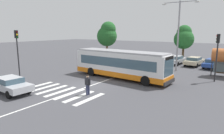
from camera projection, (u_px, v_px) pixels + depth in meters
name	position (u px, v px, depth m)	size (l,w,h in m)	color
ground_plane	(87.00, 85.00, 19.02)	(160.00, 160.00, 0.00)	#47474C
city_transit_bus	(121.00, 64.00, 21.69)	(11.41, 3.13, 3.06)	black
pedestrian_crossing_street	(88.00, 83.00, 16.00)	(0.58, 0.38, 1.72)	#333856
foreground_sedan	(10.00, 84.00, 16.62)	(4.57, 2.00, 1.35)	black
parked_car_red	(130.00, 56.00, 35.22)	(2.27, 4.66, 1.35)	black
parked_car_black	(143.00, 57.00, 33.39)	(2.04, 4.58, 1.35)	black
parked_car_teal	(160.00, 58.00, 32.44)	(1.96, 4.55, 1.35)	black
parked_car_silver	(176.00, 59.00, 30.96)	(2.18, 4.63, 1.35)	black
parked_car_champagne	(194.00, 61.00, 29.54)	(2.27, 4.66, 1.35)	black
parked_car_blue	(213.00, 63.00, 27.53)	(2.26, 4.66, 1.35)	black
traffic_light_near_corner	(17.00, 46.00, 22.40)	(0.33, 0.32, 5.28)	#28282B
traffic_light_far_corner	(217.00, 50.00, 19.83)	(0.33, 0.32, 4.90)	#28282B
twin_arm_street_lamp	(179.00, 29.00, 24.95)	(4.64, 0.32, 8.91)	#939399
background_tree_left	(107.00, 34.00, 38.08)	(3.90, 3.90, 7.01)	brown
background_tree_right	(184.00, 37.00, 33.73)	(3.35, 3.35, 6.22)	brown
crosswalk_painted_stripes	(61.00, 92.00, 17.01)	(7.09, 3.39, 0.01)	silver
lane_center_line	(103.00, 81.00, 20.43)	(0.16, 24.00, 0.01)	silver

